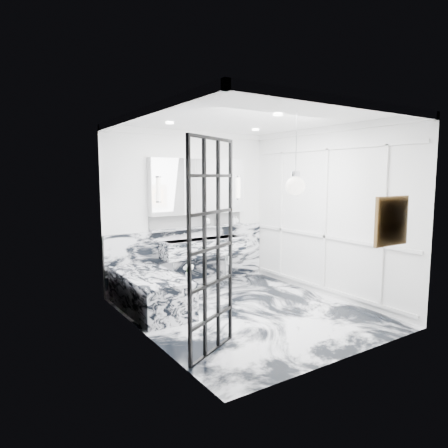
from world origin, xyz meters
TOP-DOWN VIEW (x-y plane):
  - floor at (0.00, 0.00)m, footprint 3.60×3.60m
  - ceiling at (0.00, 0.00)m, footprint 3.60×3.60m
  - wall_back at (0.00, 1.80)m, footprint 3.60×0.00m
  - wall_front at (0.00, -1.80)m, footprint 3.60×0.00m
  - wall_left at (-1.60, 0.00)m, footprint 0.00×3.60m
  - wall_right at (1.60, 0.00)m, footprint 0.00×3.60m
  - marble_clad_back at (0.00, 1.78)m, footprint 3.18×0.05m
  - marble_clad_left at (-1.59, 0.00)m, footprint 0.02×3.56m
  - panel_molding at (1.58, 0.00)m, footprint 0.03×3.40m
  - soap_bottle_a at (0.55, 1.71)m, footprint 0.08×0.08m
  - soap_bottle_b at (0.92, 1.71)m, footprint 0.07×0.07m
  - soap_bottle_c at (0.97, 1.71)m, footprint 0.12×0.12m
  - face_pot at (0.31, 1.71)m, footprint 0.14×0.14m
  - amber_bottle at (0.28, 1.71)m, footprint 0.04×0.04m
  - flower_vase at (-0.87, 0.23)m, footprint 0.09×0.09m
  - crittall_door at (-1.15, -0.85)m, footprint 0.80×0.44m
  - artwork at (0.78, -1.76)m, footprint 0.49×0.05m
  - pendant_light at (-0.17, -1.13)m, footprint 0.22×0.22m
  - trough_sink at (0.15, 1.55)m, footprint 1.60×0.45m
  - ledge at (0.15, 1.72)m, footprint 1.90×0.14m
  - subway_tile at (0.15, 1.78)m, footprint 1.90×0.03m
  - mirror_cabinet at (0.15, 1.73)m, footprint 1.90×0.16m
  - sconce_left at (-0.67, 1.63)m, footprint 0.07×0.07m
  - sconce_right at (0.97, 1.63)m, footprint 0.07×0.07m
  - bathtub at (-1.18, 0.90)m, footprint 0.75×1.65m

SIDE VIEW (x-z plane):
  - floor at x=0.00m, z-range 0.00..0.00m
  - bathtub at x=-1.18m, z-range 0.00..0.55m
  - marble_clad_back at x=0.00m, z-range 0.00..1.05m
  - flower_vase at x=-0.87m, z-range 0.55..0.67m
  - trough_sink at x=0.15m, z-range 0.58..0.88m
  - ledge at x=0.15m, z-range 1.05..1.09m
  - amber_bottle at x=0.28m, z-range 1.09..1.19m
  - soap_bottle_c at x=0.97m, z-range 1.09..1.23m
  - face_pot at x=0.31m, z-range 1.10..1.23m
  - soap_bottle_b at x=0.92m, z-range 1.09..1.24m
  - soap_bottle_a at x=0.55m, z-range 1.09..1.29m
  - crittall_door at x=-1.15m, z-range 0.00..2.41m
  - subway_tile at x=0.15m, z-range 1.09..1.32m
  - panel_molding at x=1.58m, z-range 0.15..2.45m
  - marble_clad_left at x=-1.59m, z-range 0.00..2.68m
  - wall_back at x=0.00m, z-range -0.40..3.20m
  - wall_front at x=0.00m, z-range -0.40..3.20m
  - wall_left at x=-1.60m, z-range -0.40..3.20m
  - wall_right at x=1.60m, z-range -0.40..3.20m
  - artwork at x=0.78m, z-range 1.23..1.72m
  - sconce_left at x=-0.67m, z-range 1.58..1.98m
  - sconce_right at x=0.97m, z-range 1.58..1.98m
  - mirror_cabinet at x=0.15m, z-range 1.32..2.32m
  - pendant_light at x=-0.17m, z-range 1.78..2.00m
  - ceiling at x=0.00m, z-range 2.80..2.80m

